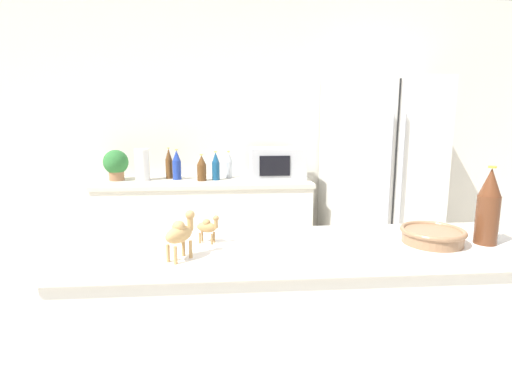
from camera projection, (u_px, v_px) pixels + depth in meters
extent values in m
cube|color=silver|center=(248.00, 136.00, 3.86)|extent=(8.00, 0.06, 2.55)
cube|color=silver|center=(206.00, 230.00, 3.65)|extent=(1.84, 0.60, 0.87)
cube|color=beige|center=(205.00, 182.00, 3.57)|extent=(1.87, 0.63, 0.03)
cube|color=silver|center=(379.00, 179.00, 3.64)|extent=(0.96, 0.66, 1.80)
cube|color=black|center=(394.00, 185.00, 3.31)|extent=(0.01, 0.01, 1.73)
cylinder|color=#B2B5BA|center=(390.00, 175.00, 3.27)|extent=(0.02, 0.02, 0.99)
cylinder|color=#B2B5BA|center=(402.00, 175.00, 3.28)|extent=(0.02, 0.02, 0.99)
cube|color=silver|center=(295.00, 359.00, 1.68)|extent=(1.80, 0.47, 0.94)
cube|color=silver|center=(297.00, 249.00, 1.60)|extent=(1.84, 0.51, 0.03)
cylinder|color=#9E6B47|center=(117.00, 176.00, 3.53)|extent=(0.13, 0.13, 0.08)
sphere|color=#2D7033|center=(116.00, 162.00, 3.51)|extent=(0.22, 0.22, 0.22)
cylinder|color=white|center=(142.00, 165.00, 3.51)|extent=(0.12, 0.12, 0.28)
cube|color=#B2B5BA|center=(277.00, 163.00, 3.61)|extent=(0.48, 0.36, 0.28)
cube|color=black|center=(275.00, 166.00, 3.43)|extent=(0.26, 0.01, 0.17)
cylinder|color=brown|center=(202.00, 173.00, 3.50)|extent=(0.08, 0.08, 0.14)
cone|color=brown|center=(201.00, 160.00, 3.49)|extent=(0.08, 0.08, 0.08)
cylinder|color=gold|center=(201.00, 155.00, 3.48)|extent=(0.03, 0.03, 0.01)
cylinder|color=#B2B7BC|center=(229.00, 170.00, 3.66)|extent=(0.07, 0.07, 0.15)
cone|color=#B2B7BC|center=(229.00, 157.00, 3.64)|extent=(0.07, 0.07, 0.09)
cylinder|color=gold|center=(228.00, 152.00, 3.63)|extent=(0.02, 0.02, 0.01)
cylinder|color=navy|center=(216.00, 171.00, 3.54)|extent=(0.07, 0.07, 0.16)
cone|color=navy|center=(216.00, 157.00, 3.52)|extent=(0.07, 0.07, 0.09)
cylinder|color=gold|center=(216.00, 152.00, 3.51)|extent=(0.02, 0.02, 0.01)
cylinder|color=brown|center=(169.00, 169.00, 3.62)|extent=(0.06, 0.06, 0.17)
cone|color=brown|center=(169.00, 154.00, 3.59)|extent=(0.06, 0.06, 0.10)
cylinder|color=gold|center=(168.00, 148.00, 3.58)|extent=(0.02, 0.02, 0.01)
cylinder|color=navy|center=(177.00, 170.00, 3.57)|extent=(0.08, 0.08, 0.17)
cone|color=navy|center=(176.00, 156.00, 3.55)|extent=(0.07, 0.07, 0.09)
cylinder|color=gold|center=(176.00, 150.00, 3.54)|extent=(0.03, 0.03, 0.01)
cylinder|color=#562D19|center=(487.00, 220.00, 1.59)|extent=(0.09, 0.09, 0.20)
cone|color=#562D19|center=(491.00, 182.00, 1.56)|extent=(0.08, 0.08, 0.11)
cylinder|color=gold|center=(492.00, 167.00, 1.55)|extent=(0.03, 0.03, 0.01)
cylinder|color=#8C6647|center=(432.00, 237.00, 1.61)|extent=(0.23, 0.23, 0.05)
torus|color=#8C6647|center=(433.00, 231.00, 1.60)|extent=(0.25, 0.25, 0.02)
ellipsoid|color=#A87F4C|center=(207.00, 227.00, 1.60)|extent=(0.09, 0.07, 0.04)
sphere|color=#A87F4C|center=(207.00, 223.00, 1.60)|extent=(0.03, 0.03, 0.03)
cylinder|color=#A87F4C|center=(216.00, 223.00, 1.59)|extent=(0.01, 0.01, 0.04)
sphere|color=#A87F4C|center=(216.00, 218.00, 1.58)|extent=(0.02, 0.02, 0.02)
cylinder|color=#A87F4C|center=(214.00, 237.00, 1.61)|extent=(0.01, 0.01, 0.04)
cylinder|color=#A87F4C|center=(212.00, 239.00, 1.59)|extent=(0.01, 0.01, 0.04)
cylinder|color=#A87F4C|center=(202.00, 236.00, 1.63)|extent=(0.01, 0.01, 0.04)
cylinder|color=#A87F4C|center=(200.00, 238.00, 1.60)|extent=(0.01, 0.01, 0.04)
ellipsoid|color=tan|center=(179.00, 234.00, 1.41)|extent=(0.12, 0.13, 0.06)
sphere|color=tan|center=(179.00, 227.00, 1.41)|extent=(0.05, 0.05, 0.05)
cylinder|color=tan|center=(190.00, 223.00, 1.45)|extent=(0.02, 0.02, 0.06)
sphere|color=tan|center=(190.00, 215.00, 1.45)|extent=(0.03, 0.03, 0.03)
cylinder|color=tan|center=(183.00, 247.00, 1.46)|extent=(0.01, 0.01, 0.06)
cylinder|color=tan|center=(191.00, 249.00, 1.44)|extent=(0.01, 0.01, 0.06)
cylinder|color=tan|center=(168.00, 253.00, 1.40)|extent=(0.01, 0.01, 0.06)
cylinder|color=tan|center=(175.00, 255.00, 1.38)|extent=(0.01, 0.01, 0.06)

